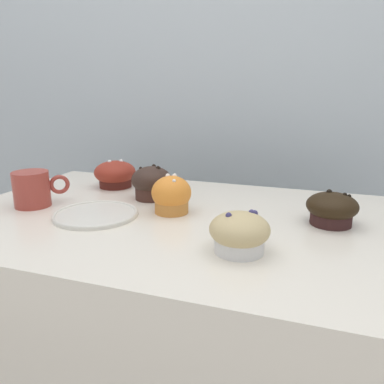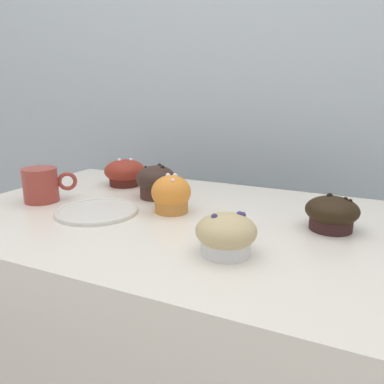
{
  "view_description": "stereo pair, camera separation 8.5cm",
  "coord_description": "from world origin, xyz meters",
  "views": [
    {
      "loc": [
        0.29,
        -0.73,
        1.17
      ],
      "look_at": [
        0.03,
        0.04,
        0.94
      ],
      "focal_mm": 35.0,
      "sensor_mm": 36.0,
      "label": 1
    },
    {
      "loc": [
        0.37,
        -0.7,
        1.17
      ],
      "look_at": [
        0.03,
        0.04,
        0.94
      ],
      "focal_mm": 35.0,
      "sensor_mm": 36.0,
      "label": 2
    }
  ],
  "objects": [
    {
      "name": "wall_back",
      "position": [
        0.0,
        0.6,
        0.9
      ],
      "size": [
        3.2,
        0.1,
        1.8
      ],
      "primitive_type": "cube",
      "color": "#A8B2B7",
      "rests_on": "ground"
    },
    {
      "name": "display_counter",
      "position": [
        0.0,
        0.0,
        0.45
      ],
      "size": [
        1.0,
        0.64,
        0.9
      ],
      "primitive_type": "cube",
      "color": "silver",
      "rests_on": "ground"
    },
    {
      "name": "muffin_front_center",
      "position": [
        0.33,
        0.05,
        0.93
      ],
      "size": [
        0.1,
        0.1,
        0.07
      ],
      "color": "#331A19",
      "rests_on": "display_counter"
    },
    {
      "name": "muffin_back_left",
      "position": [
        0.18,
        -0.14,
        0.93
      ],
      "size": [
        0.1,
        0.1,
        0.07
      ],
      "color": "silver",
      "rests_on": "display_counter"
    },
    {
      "name": "muffin_back_right",
      "position": [
        -0.1,
        0.11,
        0.94
      ],
      "size": [
        0.1,
        0.1,
        0.09
      ],
      "color": "#3E241D",
      "rests_on": "display_counter"
    },
    {
      "name": "muffin_front_left",
      "position": [
        -0.25,
        0.18,
        0.93
      ],
      "size": [
        0.12,
        0.12,
        0.08
      ],
      "color": "#4A1A14",
      "rests_on": "display_counter"
    },
    {
      "name": "muffin_front_right",
      "position": [
        -0.01,
        0.02,
        0.94
      ],
      "size": [
        0.09,
        0.09,
        0.09
      ],
      "color": "#C57A34",
      "rests_on": "display_counter"
    },
    {
      "name": "coffee_cup",
      "position": [
        -0.34,
        -0.04,
        0.94
      ],
      "size": [
        0.11,
        0.1,
        0.08
      ],
      "color": "#99382D",
      "rests_on": "display_counter"
    },
    {
      "name": "serving_plate",
      "position": [
        -0.16,
        -0.06,
        0.9
      ],
      "size": [
        0.18,
        0.18,
        0.01
      ],
      "color": "beige",
      "rests_on": "display_counter"
    }
  ]
}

